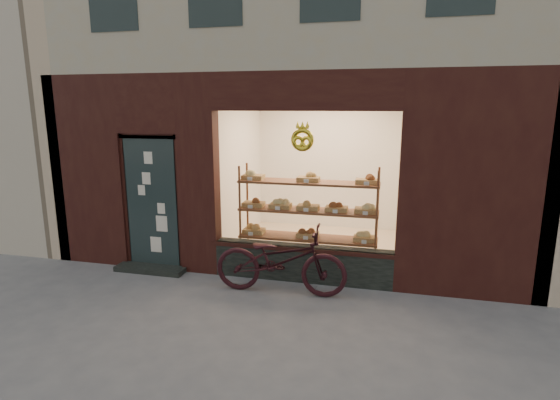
# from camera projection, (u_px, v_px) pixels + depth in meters

# --- Properties ---
(ground) EXTENTS (90.00, 90.00, 0.00)m
(ground) POSITION_uv_depth(u_px,v_px,m) (225.00, 349.00, 4.80)
(ground) COLOR #5B5A60
(display_shelf) EXTENTS (2.20, 0.45, 1.70)m
(display_shelf) POSITION_uv_depth(u_px,v_px,m) (308.00, 219.00, 6.93)
(display_shelf) COLOR brown
(display_shelf) RESTS_ON ground
(bicycle) EXTENTS (1.90, 0.72, 0.99)m
(bicycle) POSITION_uv_depth(u_px,v_px,m) (280.00, 260.00, 6.15)
(bicycle) COLOR black
(bicycle) RESTS_ON ground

